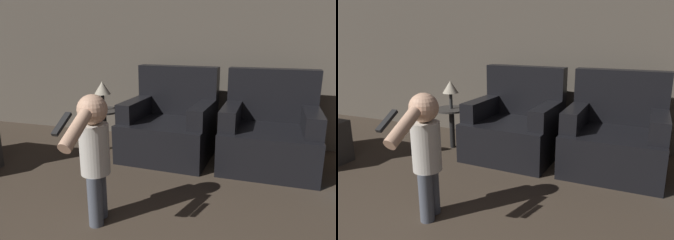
# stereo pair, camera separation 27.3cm
# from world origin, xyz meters

# --- Properties ---
(wall_back) EXTENTS (8.40, 0.05, 2.60)m
(wall_back) POSITION_xyz_m (0.00, 4.50, 1.30)
(wall_back) COLOR #51493F
(wall_back) RESTS_ON ground_plane
(armchair_left) EXTENTS (0.95, 0.87, 0.95)m
(armchair_left) POSITION_xyz_m (-0.13, 3.86, 0.32)
(armchair_left) COLOR black
(armchair_left) RESTS_ON ground_plane
(armchair_right) EXTENTS (0.93, 0.84, 0.95)m
(armchair_right) POSITION_xyz_m (0.89, 3.86, 0.32)
(armchair_right) COLOR black
(armchair_right) RESTS_ON ground_plane
(person_toddler) EXTENTS (0.20, 0.62, 0.91)m
(person_toddler) POSITION_xyz_m (-0.25, 2.43, 0.54)
(person_toddler) COLOR #474C56
(person_toddler) RESTS_ON ground_plane
(side_table) EXTENTS (0.38, 0.38, 0.47)m
(side_table) POSITION_xyz_m (-0.90, 3.80, 0.37)
(side_table) COLOR black
(side_table) RESTS_ON ground_plane
(lamp) EXTENTS (0.18, 0.18, 0.32)m
(lamp) POSITION_xyz_m (-0.90, 3.80, 0.71)
(lamp) COLOR #262626
(lamp) RESTS_ON side_table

